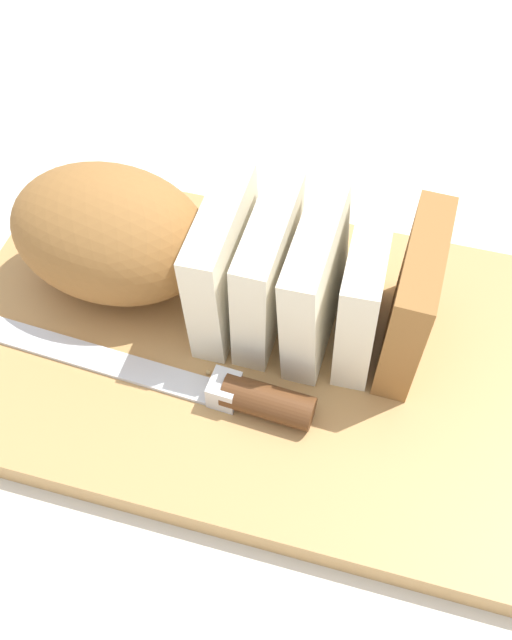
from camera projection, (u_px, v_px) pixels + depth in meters
The scene contains 7 objects.
ground_plane at pixel (256, 360), 0.54m from camera, with size 3.00×3.00×0.00m, color silver.
cutting_board at pixel (256, 352), 0.53m from camera, with size 0.47×0.29×0.02m, color tan.
bread_loaf at pixel (200, 254), 0.51m from camera, with size 0.32×0.11×0.11m.
bread_knife at pixel (224, 390), 0.49m from camera, with size 0.27×0.03×0.02m.
crumb_near_knife at pixel (319, 350), 0.52m from camera, with size 0.01×0.01×0.01m, color tan.
crumb_near_loaf at pixel (323, 333), 0.53m from camera, with size 0.00×0.00×0.00m, color tan.
crumb_stray_left at pixel (208, 372), 0.51m from camera, with size 0.00×0.00×0.00m, color tan.
Camera 1 is at (0.09, -0.28, 0.46)m, focal length 38.84 mm.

